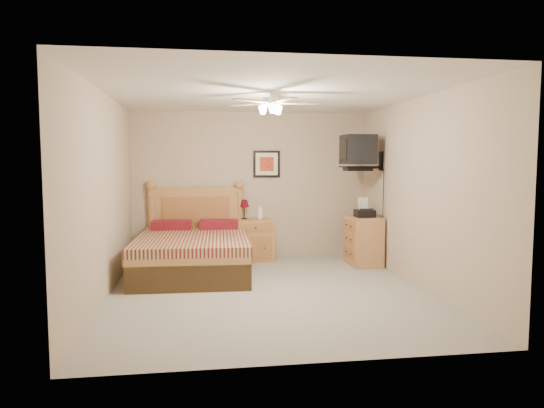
{
  "coord_description": "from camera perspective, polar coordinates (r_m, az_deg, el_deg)",
  "views": [
    {
      "loc": [
        -0.83,
        -6.03,
        1.66
      ],
      "look_at": [
        0.17,
        0.9,
        1.05
      ],
      "focal_mm": 32.0,
      "sensor_mm": 36.0,
      "label": 1
    }
  ],
  "objects": [
    {
      "name": "floor",
      "position": [
        6.31,
        -0.37,
        -10.25
      ],
      "size": [
        4.5,
        4.5,
        0.0
      ],
      "primitive_type": "plane",
      "color": "gray",
      "rests_on": "ground"
    },
    {
      "name": "ceiling",
      "position": [
        6.14,
        -0.38,
        12.86
      ],
      "size": [
        4.0,
        4.5,
        0.04
      ],
      "primitive_type": "cube",
      "color": "white",
      "rests_on": "ground"
    },
    {
      "name": "wall_back",
      "position": [
        8.33,
        -2.49,
        2.18
      ],
      "size": [
        4.0,
        0.04,
        2.5
      ],
      "primitive_type": "cube",
      "color": "tan",
      "rests_on": "ground"
    },
    {
      "name": "wall_front",
      "position": [
        3.89,
        4.17,
        -1.06
      ],
      "size": [
        4.0,
        0.04,
        2.5
      ],
      "primitive_type": "cube",
      "color": "tan",
      "rests_on": "ground"
    },
    {
      "name": "wall_left",
      "position": [
        6.15,
        -19.15,
        0.91
      ],
      "size": [
        0.04,
        4.5,
        2.5
      ],
      "primitive_type": "cube",
      "color": "tan",
      "rests_on": "ground"
    },
    {
      "name": "wall_right",
      "position": [
        6.67,
        16.9,
        1.26
      ],
      "size": [
        0.04,
        4.5,
        2.5
      ],
      "primitive_type": "cube",
      "color": "tan",
      "rests_on": "ground"
    },
    {
      "name": "bed",
      "position": [
        7.22,
        -9.32,
        -2.87
      ],
      "size": [
        1.67,
        2.15,
        1.36
      ],
      "primitive_type": null,
      "rotation": [
        0.0,
        0.0,
        -0.04
      ],
      "color": "#AD8449",
      "rests_on": "ground"
    },
    {
      "name": "nightstand",
      "position": [
        8.18,
        -2.26,
        -4.23
      ],
      "size": [
        0.68,
        0.53,
        0.69
      ],
      "primitive_type": "cube",
      "rotation": [
        0.0,
        0.0,
        0.08
      ],
      "color": "#B26B3A",
      "rests_on": "ground"
    },
    {
      "name": "table_lamp",
      "position": [
        8.19,
        -3.3,
        -0.63
      ],
      "size": [
        0.22,
        0.22,
        0.33
      ],
      "primitive_type": null,
      "rotation": [
        0.0,
        0.0,
        -0.29
      ],
      "color": "#570A17",
      "rests_on": "nightstand"
    },
    {
      "name": "lotion_bottle",
      "position": [
        8.15,
        -1.4,
        -0.92
      ],
      "size": [
        0.11,
        0.11,
        0.25
      ],
      "primitive_type": "imported",
      "rotation": [
        0.0,
        0.0,
        -0.19
      ],
      "color": "white",
      "rests_on": "nightstand"
    },
    {
      "name": "framed_picture",
      "position": [
        8.33,
        -0.64,
        4.73
      ],
      "size": [
        0.46,
        0.04,
        0.46
      ],
      "primitive_type": "cube",
      "color": "black",
      "rests_on": "wall_back"
    },
    {
      "name": "dresser",
      "position": [
        7.95,
        10.72,
        -4.28
      ],
      "size": [
        0.46,
        0.66,
        0.78
      ],
      "primitive_type": "cube",
      "rotation": [
        0.0,
        0.0,
        0.0
      ],
      "color": "#AD6C44",
      "rests_on": "ground"
    },
    {
      "name": "fax_machine",
      "position": [
        7.84,
        10.86,
        -0.4
      ],
      "size": [
        0.29,
        0.31,
        0.31
      ],
      "primitive_type": null,
      "rotation": [
        0.0,
        0.0,
        -0.01
      ],
      "color": "black",
      "rests_on": "dresser"
    },
    {
      "name": "magazine_lower",
      "position": [
        8.1,
        9.85,
        -1.22
      ],
      "size": [
        0.25,
        0.31,
        0.03
      ],
      "primitive_type": "imported",
      "rotation": [
        0.0,
        0.0,
        -0.18
      ],
      "color": "tan",
      "rests_on": "dresser"
    },
    {
      "name": "magazine_upper",
      "position": [
        8.12,
        9.77,
        -1.04
      ],
      "size": [
        0.22,
        0.29,
        0.02
      ],
      "primitive_type": "imported",
      "rotation": [
        0.0,
        0.0,
        0.07
      ],
      "color": "gray",
      "rests_on": "magazine_lower"
    },
    {
      "name": "wall_tv",
      "position": [
        7.81,
        11.14,
        6.01
      ],
      "size": [
        0.56,
        0.46,
        0.58
      ],
      "primitive_type": null,
      "color": "black",
      "rests_on": "wall_right"
    },
    {
      "name": "ceiling_fan",
      "position": [
        5.93,
        -0.11,
        11.78
      ],
      "size": [
        1.14,
        1.14,
        0.28
      ],
      "primitive_type": null,
      "color": "white",
      "rests_on": "ceiling"
    }
  ]
}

